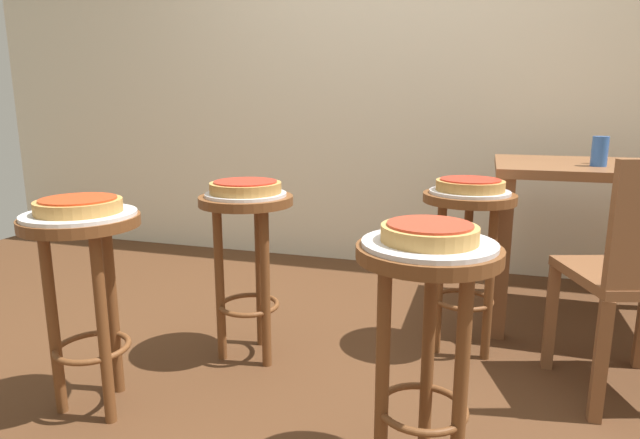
# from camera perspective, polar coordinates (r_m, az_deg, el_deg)

# --- Properties ---
(ground_plane) EXTENTS (6.00, 6.00, 0.00)m
(ground_plane) POSITION_cam_1_polar(r_m,az_deg,el_deg) (2.02, 1.00, -17.52)
(ground_plane) COLOR #4C2D19
(back_wall) EXTENTS (6.00, 0.10, 3.00)m
(back_wall) POSITION_cam_1_polar(r_m,az_deg,el_deg) (3.41, 9.47, 20.40)
(back_wall) COLOR beige
(back_wall) RESTS_ON ground_plane
(stool_foreground) EXTENTS (0.36, 0.36, 0.66)m
(stool_foreground) POSITION_cam_1_polar(r_m,az_deg,el_deg) (1.40, 11.30, -9.88)
(stool_foreground) COLOR brown
(stool_foreground) RESTS_ON ground_plane
(serving_plate_foreground) EXTENTS (0.33, 0.33, 0.01)m
(serving_plate_foreground) POSITION_cam_1_polar(r_m,az_deg,el_deg) (1.34, 11.63, -2.57)
(serving_plate_foreground) COLOR silver
(serving_plate_foreground) RESTS_ON stool_foreground
(pizza_foreground) EXTENTS (0.24, 0.24, 0.05)m
(pizza_foreground) POSITION_cam_1_polar(r_m,az_deg,el_deg) (1.33, 11.68, -1.38)
(pizza_foreground) COLOR tan
(pizza_foreground) RESTS_ON serving_plate_foreground
(stool_middle) EXTENTS (0.36, 0.36, 0.66)m
(stool_middle) POSITION_cam_1_polar(r_m,az_deg,el_deg) (1.87, -23.91, -5.01)
(stool_middle) COLOR brown
(stool_middle) RESTS_ON ground_plane
(serving_plate_middle) EXTENTS (0.34, 0.34, 0.01)m
(serving_plate_middle) POSITION_cam_1_polar(r_m,az_deg,el_deg) (1.82, -24.40, 0.51)
(serving_plate_middle) COLOR silver
(serving_plate_middle) RESTS_ON stool_middle
(pizza_middle) EXTENTS (0.26, 0.26, 0.05)m
(pizza_middle) POSITION_cam_1_polar(r_m,az_deg,el_deg) (1.82, -24.48, 1.39)
(pizza_middle) COLOR #B78442
(pizza_middle) RESTS_ON serving_plate_middle
(stool_leftside) EXTENTS (0.36, 0.36, 0.66)m
(stool_leftside) POSITION_cam_1_polar(r_m,az_deg,el_deg) (2.09, -7.83, -2.27)
(stool_leftside) COLOR brown
(stool_leftside) RESTS_ON ground_plane
(serving_plate_leftside) EXTENTS (0.31, 0.31, 0.01)m
(serving_plate_leftside) POSITION_cam_1_polar(r_m,az_deg,el_deg) (2.06, -7.98, 2.69)
(serving_plate_leftside) COLOR silver
(serving_plate_leftside) RESTS_ON stool_leftside
(pizza_leftside) EXTENTS (0.27, 0.27, 0.05)m
(pizza_leftside) POSITION_cam_1_polar(r_m,az_deg,el_deg) (2.05, -8.00, 3.47)
(pizza_leftside) COLOR #B78442
(pizza_leftside) RESTS_ON serving_plate_leftside
(stool_rear) EXTENTS (0.36, 0.36, 0.66)m
(stool_rear) POSITION_cam_1_polar(r_m,az_deg,el_deg) (2.21, 15.50, -1.83)
(stool_rear) COLOR brown
(stool_rear) RESTS_ON ground_plane
(serving_plate_rear) EXTENTS (0.31, 0.31, 0.01)m
(serving_plate_rear) POSITION_cam_1_polar(r_m,az_deg,el_deg) (2.17, 15.78, 2.87)
(serving_plate_rear) COLOR silver
(serving_plate_rear) RESTS_ON stool_rear
(pizza_rear) EXTENTS (0.27, 0.27, 0.05)m
(pizza_rear) POSITION_cam_1_polar(r_m,az_deg,el_deg) (2.17, 15.82, 3.61)
(pizza_rear) COLOR #B78442
(pizza_rear) RESTS_ON serving_plate_rear
(dining_table) EXTENTS (0.99, 0.71, 0.75)m
(dining_table) POSITION_cam_1_polar(r_m,az_deg,el_deg) (2.70, 28.67, 2.72)
(dining_table) COLOR brown
(dining_table) RESTS_ON ground_plane
(cup_near_edge) EXTENTS (0.07, 0.07, 0.13)m
(cup_near_edge) POSITION_cam_1_polar(r_m,az_deg,el_deg) (2.56, 27.83, 6.50)
(cup_near_edge) COLOR #3360B2
(cup_near_edge) RESTS_ON dining_table
(condiment_shaker) EXTENTS (0.04, 0.04, 0.08)m
(condiment_shaker) POSITION_cam_1_polar(r_m,az_deg,el_deg) (2.67, 27.51, 6.21)
(condiment_shaker) COLOR white
(condiment_shaker) RESTS_ON dining_table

